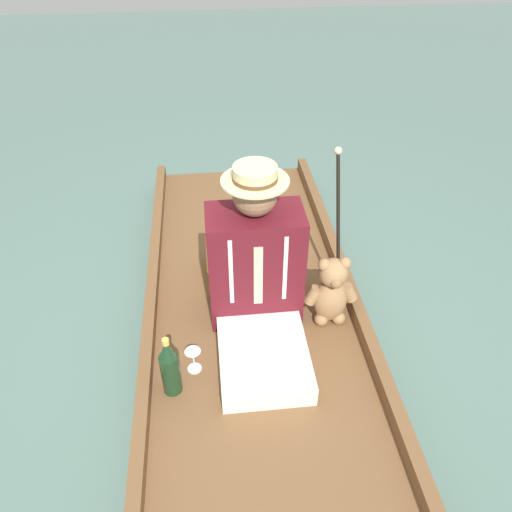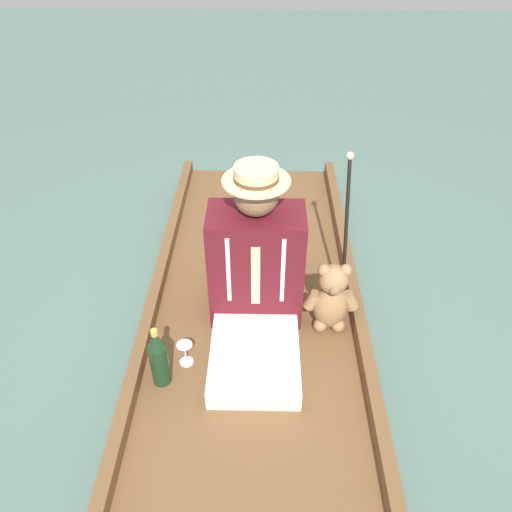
{
  "view_description": "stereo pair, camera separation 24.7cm",
  "coord_description": "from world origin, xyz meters",
  "px_view_note": "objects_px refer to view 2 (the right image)",
  "views": [
    {
      "loc": [
        0.2,
        1.91,
        2.11
      ],
      "look_at": [
        -0.01,
        -0.01,
        0.58
      ],
      "focal_mm": 35.0,
      "sensor_mm": 36.0,
      "label": 1
    },
    {
      "loc": [
        -0.05,
        1.92,
        2.11
      ],
      "look_at": [
        -0.01,
        -0.01,
        0.58
      ],
      "focal_mm": 35.0,
      "sensor_mm": 36.0,
      "label": 2
    }
  ],
  "objects_px": {
    "wine_glass": "(185,349)",
    "champagne_bottle": "(159,358)",
    "teddy_bear": "(331,299)",
    "walking_cane": "(347,219)",
    "seated_person": "(256,275)"
  },
  "relations": [
    {
      "from": "seated_person",
      "to": "walking_cane",
      "type": "bearing_deg",
      "value": -158.76
    },
    {
      "from": "seated_person",
      "to": "teddy_bear",
      "type": "relative_size",
      "value": 2.15
    },
    {
      "from": "teddy_bear",
      "to": "champagne_bottle",
      "type": "xyz_separation_m",
      "value": [
        0.83,
        0.38,
        -0.03
      ]
    },
    {
      "from": "wine_glass",
      "to": "champagne_bottle",
      "type": "distance_m",
      "value": 0.16
    },
    {
      "from": "wine_glass",
      "to": "walking_cane",
      "type": "height_order",
      "value": "walking_cane"
    },
    {
      "from": "champagne_bottle",
      "to": "seated_person",
      "type": "bearing_deg",
      "value": -137.52
    },
    {
      "from": "wine_glass",
      "to": "walking_cane",
      "type": "distance_m",
      "value": 1.08
    },
    {
      "from": "walking_cane",
      "to": "champagne_bottle",
      "type": "relative_size",
      "value": 2.3
    },
    {
      "from": "teddy_bear",
      "to": "champagne_bottle",
      "type": "distance_m",
      "value": 0.91
    },
    {
      "from": "walking_cane",
      "to": "seated_person",
      "type": "bearing_deg",
      "value": 32.66
    },
    {
      "from": "seated_person",
      "to": "walking_cane",
      "type": "distance_m",
      "value": 0.58
    },
    {
      "from": "teddy_bear",
      "to": "champagne_bottle",
      "type": "relative_size",
      "value": 1.21
    },
    {
      "from": "seated_person",
      "to": "wine_glass",
      "type": "bearing_deg",
      "value": 29.48
    },
    {
      "from": "teddy_bear",
      "to": "wine_glass",
      "type": "height_order",
      "value": "teddy_bear"
    },
    {
      "from": "teddy_bear",
      "to": "walking_cane",
      "type": "xyz_separation_m",
      "value": [
        -0.09,
        -0.33,
        0.27
      ]
    }
  ]
}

